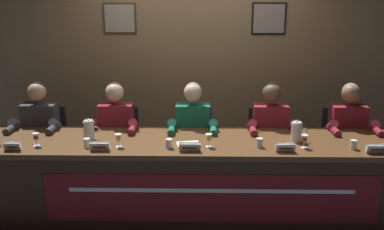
{
  "coord_description": "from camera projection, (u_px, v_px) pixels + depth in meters",
  "views": [
    {
      "loc": [
        0.07,
        -3.88,
        2.12
      ],
      "look_at": [
        0.0,
        0.0,
        1.01
      ],
      "focal_mm": 40.22,
      "sensor_mm": 36.0,
      "label": 1
    }
  ],
  "objects": [
    {
      "name": "water_cup_right",
      "position": [
        260.0,
        143.0,
        3.91
      ],
      "size": [
        0.06,
        0.06,
        0.08
      ],
      "color": "silver",
      "rests_on": "conference_table"
    },
    {
      "name": "water_pitcher_right_side",
      "position": [
        297.0,
        132.0,
        4.05
      ],
      "size": [
        0.15,
        0.1,
        0.21
      ],
      "color": "silver",
      "rests_on": "conference_table"
    },
    {
      "name": "nameplate_left",
      "position": [
        100.0,
        146.0,
        3.82
      ],
      "size": [
        0.18,
        0.06,
        0.08
      ],
      "color": "white",
      "rests_on": "conference_table"
    },
    {
      "name": "ground_plane",
      "position": [
        192.0,
        211.0,
        4.32
      ],
      "size": [
        12.0,
        12.0,
        0.0
      ],
      "primitive_type": "plane",
      "color": "#383D4C"
    },
    {
      "name": "chair_right",
      "position": [
        267.0,
        150.0,
        4.76
      ],
      "size": [
        0.44,
        0.45,
        0.89
      ],
      "color": "black",
      "rests_on": "ground_plane"
    },
    {
      "name": "nameplate_right",
      "position": [
        285.0,
        148.0,
        3.79
      ],
      "size": [
        0.17,
        0.06,
        0.08
      ],
      "color": "white",
      "rests_on": "conference_table"
    },
    {
      "name": "document_stack_center",
      "position": [
        188.0,
        144.0,
        3.98
      ],
      "size": [
        0.24,
        0.19,
        0.01
      ],
      "color": "white",
      "rests_on": "conference_table"
    },
    {
      "name": "juice_glass_far_left",
      "position": [
        36.0,
        137.0,
        3.93
      ],
      "size": [
        0.06,
        0.06,
        0.12
      ],
      "color": "white",
      "rests_on": "conference_table"
    },
    {
      "name": "juice_glass_right",
      "position": [
        304.0,
        139.0,
        3.88
      ],
      "size": [
        0.06,
        0.06,
        0.12
      ],
      "color": "white",
      "rests_on": "conference_table"
    },
    {
      "name": "water_cup_far_right",
      "position": [
        353.0,
        145.0,
        3.86
      ],
      "size": [
        0.06,
        0.06,
        0.08
      ],
      "color": "silver",
      "rests_on": "conference_table"
    },
    {
      "name": "wall_back_panelled",
      "position": [
        194.0,
        61.0,
        5.26
      ],
      "size": [
        5.58,
        0.14,
        2.6
      ],
      "color": "#937047",
      "rests_on": "ground_plane"
    },
    {
      "name": "chair_far_right",
      "position": [
        340.0,
        151.0,
        4.75
      ],
      "size": [
        0.44,
        0.45,
        0.89
      ],
      "color": "black",
      "rests_on": "ground_plane"
    },
    {
      "name": "panelist_far_left",
      "position": [
        39.0,
        131.0,
        4.54
      ],
      "size": [
        0.51,
        0.48,
        1.22
      ],
      "color": "black",
      "rests_on": "ground_plane"
    },
    {
      "name": "panelist_left",
      "position": [
        115.0,
        131.0,
        4.52
      ],
      "size": [
        0.51,
        0.48,
        1.22
      ],
      "color": "black",
      "rests_on": "ground_plane"
    },
    {
      "name": "chair_left",
      "position": [
        120.0,
        149.0,
        4.79
      ],
      "size": [
        0.44,
        0.45,
        0.89
      ],
      "color": "black",
      "rests_on": "ground_plane"
    },
    {
      "name": "water_pitcher_left_side",
      "position": [
        89.0,
        130.0,
        4.1
      ],
      "size": [
        0.15,
        0.1,
        0.21
      ],
      "color": "silver",
      "rests_on": "conference_table"
    },
    {
      "name": "water_cup_left",
      "position": [
        87.0,
        143.0,
        3.91
      ],
      "size": [
        0.06,
        0.06,
        0.08
      ],
      "color": "silver",
      "rests_on": "conference_table"
    },
    {
      "name": "juice_glass_left",
      "position": [
        118.0,
        138.0,
        3.9
      ],
      "size": [
        0.06,
        0.06,
        0.12
      ],
      "color": "white",
      "rests_on": "conference_table"
    },
    {
      "name": "panelist_far_right",
      "position": [
        349.0,
        133.0,
        4.48
      ],
      "size": [
        0.51,
        0.48,
        1.22
      ],
      "color": "black",
      "rests_on": "ground_plane"
    },
    {
      "name": "conference_table",
      "position": [
        192.0,
        167.0,
        4.05
      ],
      "size": [
        4.38,
        0.84,
        0.76
      ],
      "color": "brown",
      "rests_on": "ground_plane"
    },
    {
      "name": "chair_center",
      "position": [
        193.0,
        150.0,
        4.78
      ],
      "size": [
        0.44,
        0.45,
        0.89
      ],
      "color": "black",
      "rests_on": "ground_plane"
    },
    {
      "name": "juice_glass_center",
      "position": [
        209.0,
        138.0,
        3.9
      ],
      "size": [
        0.06,
        0.06,
        0.12
      ],
      "color": "white",
      "rests_on": "conference_table"
    },
    {
      "name": "chair_far_left",
      "position": [
        47.0,
        149.0,
        4.81
      ],
      "size": [
        0.44,
        0.45,
        0.89
      ],
      "color": "black",
      "rests_on": "ground_plane"
    },
    {
      "name": "water_cup_center",
      "position": [
        169.0,
        144.0,
        3.89
      ],
      "size": [
        0.06,
        0.06,
        0.08
      ],
      "color": "silver",
      "rests_on": "conference_table"
    },
    {
      "name": "nameplate_far_right",
      "position": [
        378.0,
        149.0,
        3.76
      ],
      "size": [
        0.2,
        0.06,
        0.08
      ],
      "color": "white",
      "rests_on": "conference_table"
    },
    {
      "name": "panelist_center",
      "position": [
        193.0,
        132.0,
        4.51
      ],
      "size": [
        0.51,
        0.48,
        1.22
      ],
      "color": "black",
      "rests_on": "ground_plane"
    },
    {
      "name": "nameplate_center",
      "position": [
        190.0,
        147.0,
        3.81
      ],
      "size": [
        0.19,
        0.06,
        0.08
      ],
      "color": "white",
      "rests_on": "conference_table"
    },
    {
      "name": "nameplate_far_left",
      "position": [
        12.0,
        146.0,
        3.83
      ],
      "size": [
        0.15,
        0.06,
        0.08
      ],
      "color": "white",
      "rests_on": "conference_table"
    },
    {
      "name": "panelist_right",
      "position": [
        271.0,
        132.0,
        4.49
      ],
      "size": [
        0.51,
        0.48,
        1.22
      ],
      "color": "black",
      "rests_on": "ground_plane"
    }
  ]
}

